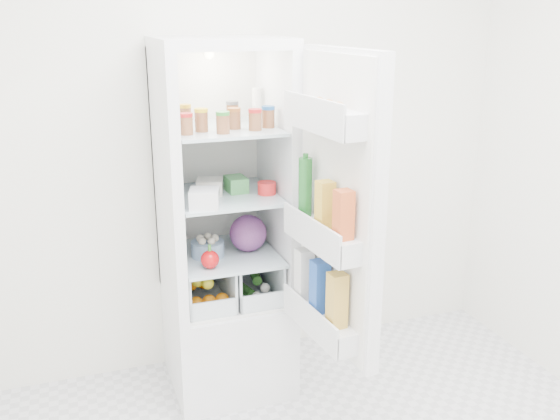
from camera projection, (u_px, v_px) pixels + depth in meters
name	position (u px, v px, depth m)	size (l,w,h in m)	color
room_walls	(382.00, 120.00, 1.89)	(3.02, 3.02, 2.61)	white
refrigerator	(224.00, 263.00, 3.23)	(0.60, 0.60, 1.80)	white
shelf_low	(226.00, 254.00, 3.15)	(0.49, 0.53, 0.01)	silver
shelf_mid	(225.00, 195.00, 3.06)	(0.49, 0.53, 0.01)	silver
shelf_top	(223.00, 129.00, 2.96)	(0.49, 0.53, 0.01)	silver
crisper_left	(203.00, 281.00, 3.15)	(0.23, 0.46, 0.22)	silver
crisper_right	(250.00, 275.00, 3.23)	(0.23, 0.46, 0.22)	silver
condiment_jars	(223.00, 120.00, 2.89)	(0.46, 0.34, 0.08)	#B21919
squeeze_bottle	(257.00, 104.00, 3.12)	(0.05, 0.05, 0.16)	white
tub_white	(204.00, 198.00, 2.83)	(0.13, 0.13, 0.08)	silver
tub_cream	(210.00, 187.00, 3.05)	(0.12, 0.12, 0.07)	beige
tin_red	(267.00, 188.00, 3.04)	(0.09, 0.09, 0.06)	red
tub_green	(236.00, 184.00, 3.09)	(0.09, 0.13, 0.07)	#45994E
red_cabbage	(248.00, 233.00, 3.15)	(0.19, 0.19, 0.19)	#5C1F57
bell_pepper	(210.00, 260.00, 2.94)	(0.09, 0.09, 0.09)	red
mushroom_bowl	(208.00, 249.00, 3.10)	(0.16, 0.16, 0.08)	#82A0C2
citrus_pile	(204.00, 290.00, 3.10)	(0.20, 0.24, 0.16)	orange
veg_pile	(251.00, 283.00, 3.24)	(0.16, 0.30, 0.10)	#20501A
fridge_door	(334.00, 214.00, 2.63)	(0.22, 0.60, 1.30)	white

